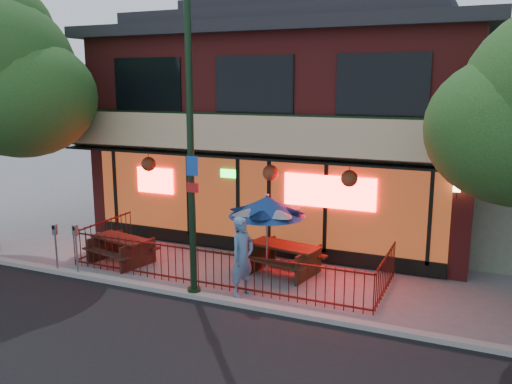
% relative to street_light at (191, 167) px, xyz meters
% --- Properties ---
extents(ground, '(80.00, 80.00, 0.00)m').
position_rel_street_light_xyz_m(ground, '(-0.00, 0.40, -3.15)').
color(ground, gray).
rests_on(ground, ground).
extents(curb, '(80.00, 0.25, 0.12)m').
position_rel_street_light_xyz_m(curb, '(-0.00, -0.10, -3.09)').
color(curb, '#999993').
rests_on(curb, ground).
extents(restaurant_building, '(12.96, 9.49, 8.05)m').
position_rel_street_light_xyz_m(restaurant_building, '(-0.00, 7.51, 0.98)').
color(restaurant_building, maroon).
rests_on(restaurant_building, ground).
extents(patio_fence, '(8.44, 2.62, 1.00)m').
position_rel_street_light_xyz_m(patio_fence, '(-0.00, 0.91, -2.52)').
color(patio_fence, '#3F110D').
rests_on(patio_fence, ground).
extents(street_light, '(0.43, 0.32, 7.00)m').
position_rel_street_light_xyz_m(street_light, '(0.00, 0.00, 0.00)').
color(street_light, black).
rests_on(street_light, ground).
extents(picnic_table_left, '(2.01, 1.70, 0.76)m').
position_rel_street_light_xyz_m(picnic_table_left, '(-3.11, 1.28, -2.65)').
color(picnic_table_left, '#351B13').
rests_on(picnic_table_left, ground).
extents(picnic_table_right, '(2.11, 1.75, 0.80)m').
position_rel_street_light_xyz_m(picnic_table_right, '(1.44, 2.34, -2.62)').
color(picnic_table_right, '#382413').
rests_on(picnic_table_right, ground).
extents(patio_umbrella, '(2.00, 1.99, 2.28)m').
position_rel_street_light_xyz_m(patio_umbrella, '(1.15, 1.81, -1.20)').
color(patio_umbrella, gray).
rests_on(patio_umbrella, ground).
extents(pedestrian, '(0.64, 0.81, 1.95)m').
position_rel_street_light_xyz_m(pedestrian, '(1.06, 0.50, -2.17)').
color(pedestrian, '#5078A1').
rests_on(pedestrian, ground).
extents(parking_meter_near, '(0.14, 0.12, 1.41)m').
position_rel_street_light_xyz_m(parking_meter_near, '(-3.50, -0.08, -2.20)').
color(parking_meter_near, '#999BA1').
rests_on(parking_meter_near, ground).
extents(parking_meter_far, '(0.15, 0.14, 1.35)m').
position_rel_street_light_xyz_m(parking_meter_far, '(-4.20, -0.08, -2.23)').
color(parking_meter_far, gray).
rests_on(parking_meter_far, ground).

